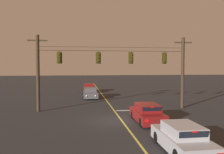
{
  "coord_description": "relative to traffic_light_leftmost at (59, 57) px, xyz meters",
  "views": [
    {
      "loc": [
        -3.12,
        -17.59,
        4.2
      ],
      "look_at": [
        0.0,
        5.29,
        3.12
      ],
      "focal_mm": 36.81,
      "sensor_mm": 36.0,
      "label": 1
    }
  ],
  "objects": [
    {
      "name": "traffic_light_leftmost",
      "position": [
        0.0,
        0.0,
        0.0
      ],
      "size": [
        0.48,
        0.41,
        1.22
      ],
      "color": "black"
    },
    {
      "name": "ground_plane",
      "position": [
        5.09,
        -4.28,
        -5.02
      ],
      "size": [
        180.0,
        180.0,
        0.0
      ],
      "primitive_type": "plane",
      "color": "#28282B"
    },
    {
      "name": "car_waiting_near_lane",
      "position": [
        6.92,
        -5.25,
        -4.38
      ],
      "size": [
        1.8,
        4.33,
        1.39
      ],
      "color": "maroon",
      "rests_on": "ground"
    },
    {
      "name": "traffic_light_centre",
      "position": [
        6.84,
        0.0,
        0.0
      ],
      "size": [
        0.48,
        0.41,
        1.22
      ],
      "color": "black"
    },
    {
      "name": "car_oncoming_lead",
      "position": [
        3.21,
        8.45,
        -4.38
      ],
      "size": [
        1.8,
        4.42,
        1.39
      ],
      "color": "#4C4C51",
      "rests_on": "ground"
    },
    {
      "name": "car_waiting_second_near",
      "position": [
        6.89,
        -11.31,
        -4.38
      ],
      "size": [
        1.8,
        4.33,
        1.39
      ],
      "color": "#A5A5AD",
      "rests_on": "ground"
    },
    {
      "name": "car_oncoming_trailing",
      "position": [
        3.31,
        15.47,
        -4.38
      ],
      "size": [
        1.8,
        4.42,
        1.39
      ],
      "color": "maroon",
      "rests_on": "ground"
    },
    {
      "name": "traffic_light_left_inner",
      "position": [
        3.65,
        0.0,
        0.0
      ],
      "size": [
        0.48,
        0.41,
        1.22
      ],
      "color": "black"
    },
    {
      "name": "stop_bar_paint",
      "position": [
        6.99,
        -0.58,
        -5.02
      ],
      "size": [
        3.4,
        0.36,
        0.01
      ],
      "primitive_type": "cube",
      "color": "silver",
      "rests_on": "ground"
    },
    {
      "name": "signal_span_assembly",
      "position": [
        5.09,
        0.02,
        -1.34
      ],
      "size": [
        15.88,
        0.32,
        7.08
      ],
      "color": "#38281C",
      "rests_on": "ground"
    },
    {
      "name": "lane_centre_stripe",
      "position": [
        5.09,
        6.02,
        -5.02
      ],
      "size": [
        0.14,
        60.0,
        0.01
      ],
      "primitive_type": "cube",
      "color": "#D1C64C",
      "rests_on": "ground"
    },
    {
      "name": "traffic_light_right_inner",
      "position": [
        10.24,
        0.0,
        0.0
      ],
      "size": [
        0.48,
        0.41,
        1.22
      ],
      "color": "black"
    }
  ]
}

